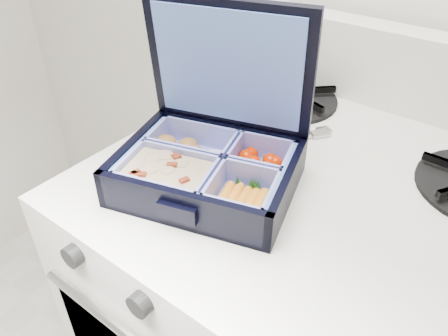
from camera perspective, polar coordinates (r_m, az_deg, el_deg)
The scene contains 3 objects.
bento_box at distance 0.58m, azimuth -2.15°, elevation -0.35°, with size 0.23×0.18×0.05m, color black, non-canonical shape.
burner_grate_rear at distance 0.81m, azimuth 8.13°, elevation 9.37°, with size 0.19×0.19×0.02m, color black.
fork at distance 0.68m, azimuth 5.92°, elevation 3.27°, with size 0.02×0.19×0.01m, color #B4B4B4, non-canonical shape.
Camera 1 is at (-0.34, 1.21, 1.24)m, focal length 35.00 mm.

